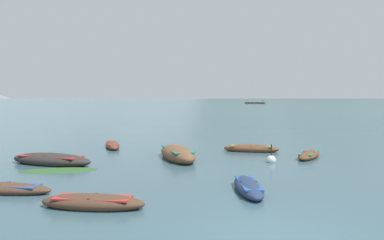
# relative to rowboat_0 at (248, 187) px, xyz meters

# --- Properties ---
(ground_plane) EXTENTS (6000.00, 6000.00, 0.00)m
(ground_plane) POSITION_rel_rowboat_0_xyz_m (-0.06, 1495.53, -0.16)
(ground_plane) COLOR #385660
(mountain_1) EXTENTS (1419.17, 1419.17, 371.28)m
(mountain_1) POSITION_rel_rowboat_0_xyz_m (-380.91, 2056.71, 185.48)
(mountain_1) COLOR slate
(mountain_1) RESTS_ON ground
(mountain_2) EXTENTS (1386.44, 1386.44, 439.10)m
(mountain_2) POSITION_rel_rowboat_0_xyz_m (310.37, 2176.83, 219.39)
(mountain_2) COLOR #4C5B56
(mountain_2) RESTS_ON ground
(mountain_3) EXTENTS (1903.21, 1903.21, 443.93)m
(mountain_3) POSITION_rel_rowboat_0_xyz_m (916.71, 2149.16, 221.80)
(mountain_3) COLOR #4C5B56
(mountain_3) RESTS_ON ground
(rowboat_0) EXTENTS (0.99, 3.27, 0.51)m
(rowboat_0) POSITION_rel_rowboat_0_xyz_m (0.00, 0.00, 0.00)
(rowboat_0) COLOR navy
(rowboat_0) RESTS_ON ground
(rowboat_1) EXTENTS (3.67, 1.46, 0.44)m
(rowboat_1) POSITION_rel_rowboat_0_xyz_m (-8.67, -0.17, -0.02)
(rowboat_1) COLOR #4C3323
(rowboat_1) RESTS_ON ground
(rowboat_2) EXTENTS (3.57, 1.81, 0.55)m
(rowboat_2) POSITION_rel_rowboat_0_xyz_m (1.66, 9.75, 0.01)
(rowboat_2) COLOR brown
(rowboat_2) RESTS_ON ground
(rowboat_3) EXTENTS (2.40, 3.27, 0.47)m
(rowboat_3) POSITION_rel_rowboat_0_xyz_m (4.52, 7.44, -0.01)
(rowboat_3) COLOR brown
(rowboat_3) RESTS_ON ground
(rowboat_4) EXTENTS (4.81, 2.91, 0.70)m
(rowboat_4) POSITION_rel_rowboat_0_xyz_m (-9.11, 5.39, 0.06)
(rowboat_4) COLOR #2D2826
(rowboat_4) RESTS_ON ground
(rowboat_6) EXTENTS (2.77, 4.78, 0.90)m
(rowboat_6) POSITION_rel_rowboat_0_xyz_m (-2.81, 6.96, 0.12)
(rowboat_6) COLOR brown
(rowboat_6) RESTS_ON ground
(rowboat_7) EXTENTS (1.83, 3.68, 0.52)m
(rowboat_7) POSITION_rel_rowboat_0_xyz_m (-7.35, 11.56, 0.00)
(rowboat_7) COLOR brown
(rowboat_7) RESTS_ON ground
(rowboat_8) EXTENTS (3.35, 1.40, 0.52)m
(rowboat_8) POSITION_rel_rowboat_0_xyz_m (-5.04, -1.97, 0.00)
(rowboat_8) COLOR #4C3323
(rowboat_8) RESTS_ON ground
(ferry_0) EXTENTS (11.23, 6.82, 2.54)m
(ferry_0) POSITION_rel_rowboat_0_xyz_m (31.78, 185.06, 0.29)
(ferry_0) COLOR #4C3323
(ferry_0) RESTS_ON ground
(mooring_buoy) EXTENTS (0.51, 0.51, 1.09)m
(mooring_buoy) POSITION_rel_rowboat_0_xyz_m (2.09, 5.93, -0.05)
(mooring_buoy) COLOR silver
(mooring_buoy) RESTS_ON ground
(weed_patch_1) EXTENTS (3.62, 1.85, 0.14)m
(weed_patch_1) POSITION_rel_rowboat_0_xyz_m (-8.11, 3.73, -0.16)
(weed_patch_1) COLOR #2D5628
(weed_patch_1) RESTS_ON ground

